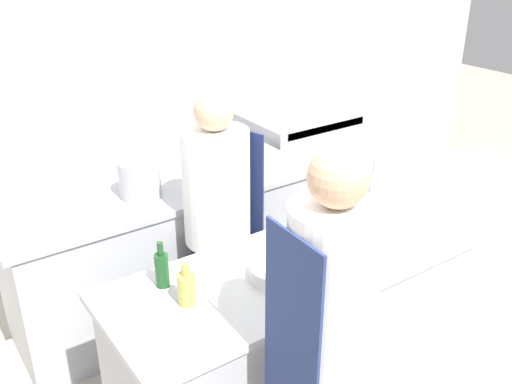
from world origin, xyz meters
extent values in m
cube|color=silver|center=(0.00, 2.13, 1.40)|extent=(8.00, 0.06, 2.80)
cube|color=#A8AAAF|center=(0.00, 0.00, 0.45)|extent=(1.85, 0.70, 0.90)
cube|color=#B7BABC|center=(0.00, 0.00, 0.92)|extent=(1.92, 0.72, 0.04)
cube|color=#A8AAAF|center=(-0.17, 1.19, 0.45)|extent=(1.96, 0.69, 0.90)
cube|color=#A8AAAF|center=(-0.17, 1.19, 0.92)|extent=(2.04, 0.72, 0.04)
cube|color=#A8AAAF|center=(1.38, 1.72, 0.51)|extent=(0.91, 0.72, 1.02)
cube|color=black|center=(1.38, 1.36, 0.28)|extent=(0.73, 0.01, 0.36)
cube|color=black|center=(1.38, 1.36, 0.98)|extent=(0.78, 0.01, 0.06)
cylinder|color=white|center=(-0.35, -0.62, 1.22)|extent=(0.33, 0.33, 0.77)
cube|color=navy|center=(-0.51, -0.61, 1.11)|extent=(0.02, 0.31, 0.88)
sphere|color=tan|center=(-0.35, -0.62, 1.70)|extent=(0.21, 0.21, 0.21)
cylinder|color=black|center=(-0.04, 0.69, 0.38)|extent=(0.33, 0.33, 0.76)
cylinder|color=white|center=(-0.04, 0.69, 1.10)|extent=(0.38, 0.38, 0.67)
cube|color=#19234C|center=(0.15, 0.74, 1.00)|extent=(0.11, 0.35, 0.79)
sphere|color=tan|center=(-0.04, 0.69, 1.54)|extent=(0.22, 0.22, 0.22)
cylinder|color=black|center=(0.34, 0.14, 1.01)|extent=(0.07, 0.07, 0.15)
cylinder|color=black|center=(0.34, 0.14, 1.11)|extent=(0.03, 0.03, 0.06)
cylinder|color=silver|center=(0.72, 0.22, 1.05)|extent=(0.06, 0.06, 0.23)
cylinder|color=silver|center=(0.72, 0.22, 1.21)|extent=(0.03, 0.03, 0.09)
cylinder|color=#19471E|center=(-0.62, 0.20, 1.02)|extent=(0.06, 0.06, 0.16)
cylinder|color=#19471E|center=(-0.62, 0.20, 1.13)|extent=(0.03, 0.03, 0.06)
cylinder|color=#B2A84C|center=(-0.59, 0.02, 1.01)|extent=(0.08, 0.08, 0.15)
cylinder|color=#B2A84C|center=(-0.59, 0.02, 1.11)|extent=(0.04, 0.04, 0.06)
cylinder|color=#5B2319|center=(0.43, 0.23, 1.00)|extent=(0.09, 0.09, 0.13)
cylinder|color=#5B2319|center=(0.43, 0.23, 1.09)|extent=(0.04, 0.04, 0.05)
cylinder|color=#2D5175|center=(0.53, 0.27, 1.04)|extent=(0.08, 0.08, 0.22)
cylinder|color=#2D5175|center=(0.53, 0.27, 1.20)|extent=(0.04, 0.04, 0.08)
cylinder|color=white|center=(-0.16, -0.04, 0.97)|extent=(0.24, 0.24, 0.06)
cylinder|color=white|center=(0.08, -0.17, 0.98)|extent=(0.23, 0.23, 0.09)
cylinder|color=#A8AAAF|center=(-0.31, 1.14, 1.05)|extent=(0.25, 0.25, 0.23)
camera|label=1|loc=(-1.51, -1.84, 2.44)|focal=40.00mm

